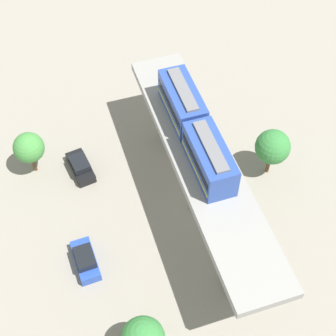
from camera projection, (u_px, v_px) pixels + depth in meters
name	position (u px, v px, depth m)	size (l,w,h in m)	color
ground_plane	(199.00, 206.00, 50.29)	(120.00, 120.00, 0.00)	gray
viaduct	(202.00, 171.00, 45.87)	(5.20, 28.00, 7.43)	#999691
train	(195.00, 129.00, 44.49)	(2.64, 13.55, 3.24)	#2D4CA5
parked_car_black	(80.00, 166.00, 52.41)	(2.40, 4.42, 1.76)	black
parked_car_blue	(85.00, 260.00, 45.82)	(2.01, 4.29, 1.76)	#284CB7
tree_mid_lot	(273.00, 147.00, 49.96)	(3.49, 3.49, 5.61)	brown
tree_far_corner	(29.00, 148.00, 50.37)	(3.09, 3.09, 5.05)	brown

